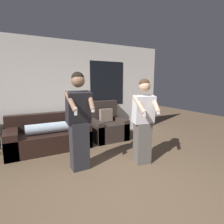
% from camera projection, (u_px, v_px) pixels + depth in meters
% --- Properties ---
extents(ground_plane, '(14.00, 14.00, 0.00)m').
position_uv_depth(ground_plane, '(137.00, 202.00, 2.36)').
color(ground_plane, brown).
extents(wall_back, '(5.85, 0.07, 2.70)m').
position_uv_depth(wall_back, '(72.00, 91.00, 4.88)').
color(wall_back, silver).
rests_on(wall_back, ground_plane).
extents(couch, '(1.86, 0.97, 0.81)m').
position_uv_depth(couch, '(49.00, 136.00, 4.26)').
color(couch, black).
rests_on(couch, ground_plane).
extents(armchair, '(0.93, 0.93, 1.04)m').
position_uv_depth(armchair, '(106.00, 126.00, 4.99)').
color(armchair, '#332823').
rests_on(armchair, ground_plane).
extents(person_left, '(0.48, 0.49, 1.77)m').
position_uv_depth(person_left, '(79.00, 121.00, 3.10)').
color(person_left, '#28282D').
rests_on(person_left, ground_plane).
extents(person_right, '(0.46, 0.52, 1.66)m').
position_uv_depth(person_right, '(143.00, 121.00, 3.36)').
color(person_right, '#56514C').
rests_on(person_right, ground_plane).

